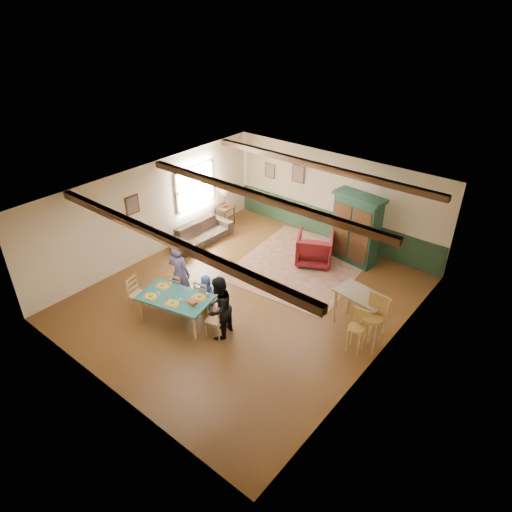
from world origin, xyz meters
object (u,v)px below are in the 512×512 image
Objects in this scene: dining_chair_far_left at (179,287)px; end_table at (225,216)px; person_man at (180,274)px; dining_chair_end_left at (139,294)px; person_woman at (219,308)px; counter_table at (359,311)px; sofa at (202,232)px; bar_stool_left at (356,332)px; armchair at (315,249)px; table_lamp at (224,198)px; dining_table at (176,309)px; dining_chair_end_right at (216,319)px; bar_stool_right at (372,324)px; person_child at (206,292)px; dining_chair_far_right at (205,295)px; armoire at (356,229)px; cat at (191,302)px.

end_table is at bearing -75.51° from dining_chair_far_left.
dining_chair_end_left is at bearing 46.85° from person_man.
counter_table is at bearing 120.82° from person_woman.
bar_stool_left is (6.00, -1.42, 0.21)m from sofa.
dining_chair_end_left is 0.43× the size of sofa.
dining_chair_end_left is at bearing 37.57° from armchair.
dining_table is at bearing -60.10° from table_lamp.
counter_table reaches higher than sofa.
dining_chair_end_right is at bearing -49.46° from table_lamp.
bar_stool_right is (4.39, 1.38, -0.15)m from person_man.
sofa is (-1.81, 2.58, -0.14)m from dining_chair_far_left.
table_lamp is (-3.55, 4.15, 0.50)m from dining_chair_end_right.
armchair is 1.54× the size of end_table.
person_woman is at bearing 13.27° from dining_table.
counter_table is (5.89, -1.95, -0.47)m from table_lamp.
dining_chair_end_right is at bearing 155.08° from dining_chair_far_left.
dining_chair_far_right is at bearing 90.00° from person_child.
person_man is at bearing -5.71° from dining_chair_far_right.
bar_stool_right reaches higher than dining_chair_end_left.
armoire reaches higher than dining_chair_end_right.
cat is at bearing 2.96° from dining_table.
cat is 5.32m from table_lamp.
dining_chair_end_left is at bearing -90.00° from dining_chair_end_right.
dining_chair_far_left reaches higher than dining_table.
bar_stool_left is (4.70, 1.96, 0.07)m from dining_chair_end_left.
armoire is at bearing -63.86° from sofa.
armchair is at bearing -116.48° from dining_chair_far_right.
sofa is 1.27m from end_table.
dining_table is at bearing 63.43° from person_child.
person_child is at bearing -172.36° from bar_stool_left.
table_lamp is (-2.73, 3.66, 0.50)m from dining_chair_far_right.
dining_chair_far_left is at bearing 39.53° from armchair.
dining_table reaches higher than sofa.
dining_table is at bearing -144.01° from counter_table.
armchair is 0.88× the size of counter_table.
bar_stool_right reaches higher than table_lamp.
dining_chair_end_left is 0.95× the size of person_child.
armchair is (1.03, 4.22, 0.11)m from dining_table.
dining_table is at bearing 116.57° from person_man.
dining_table is 0.82× the size of sofa.
person_child is 3.43m from sofa.
armchair reaches higher than cat.
armoire is 1.79× the size of counter_table.
person_child is (-0.92, 0.53, -0.30)m from person_woman.
person_child is 1.56× the size of table_lamp.
dining_chair_end_left and dining_chair_end_right have the same top height.
sofa is 3.42× the size of table_lamp.
armchair is 3.65m from bar_stool_left.
bar_stool_left reaches higher than dining_chair_end_right.
dining_chair_end_left is 2.22m from person_woman.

